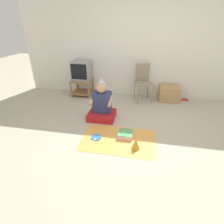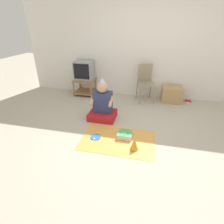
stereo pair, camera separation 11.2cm
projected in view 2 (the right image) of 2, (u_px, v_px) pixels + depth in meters
The scene contains 13 objects.
ground_plane at pixel (134, 138), 3.08m from camera, with size 16.00×16.00×0.00m, color #BCB29E.
wall_back at pixel (146, 47), 4.31m from camera, with size 6.40×0.06×2.55m.
tv_stand at pixel (85, 85), 4.84m from camera, with size 0.55×0.51×0.43m.
tv at pixel (84, 70), 4.66m from camera, with size 0.48×0.40×0.49m.
folding_chair at pixel (146, 80), 4.35m from camera, with size 0.51×0.51×0.91m.
cardboard_box_stack at pixel (172, 94), 4.43m from camera, with size 0.49×0.41×0.38m.
book_pile at pixel (188, 101), 4.45m from camera, with size 0.15×0.14×0.05m.
person_seated at pixel (103, 105), 3.62m from camera, with size 0.55×0.48×0.86m.
party_cloth at pixel (118, 140), 3.03m from camera, with size 1.27×0.83×0.01m.
birthday_cake at pixel (125, 135), 3.10m from camera, with size 0.26×0.26×0.15m.
party_hat_blue at pixel (134, 144), 2.76m from camera, with size 0.13×0.13×0.20m.
paper_plate at pixel (95, 137), 3.09m from camera, with size 0.18×0.18×0.01m.
plastic_spoon_near at pixel (94, 139), 3.03m from camera, with size 0.04×0.15×0.01m.
Camera 2 is at (0.18, -2.54, 1.83)m, focal length 28.00 mm.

